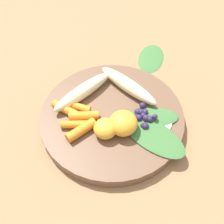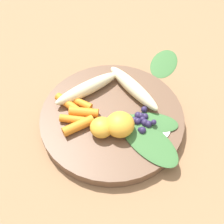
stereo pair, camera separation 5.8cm
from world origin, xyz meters
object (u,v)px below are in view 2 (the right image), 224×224
(banana_peeled_left, at_px, (87,88))
(orange_segment_near, at_px, (120,124))
(bowl, at_px, (112,119))
(banana_peeled_right, at_px, (132,87))
(kale_leaf_stray, at_px, (163,62))

(banana_peeled_left, bearing_deg, orange_segment_near, 90.09)
(bowl, distance_m, banana_peeled_right, 0.08)
(bowl, distance_m, banana_peeled_left, 0.08)
(kale_leaf_stray, bearing_deg, banana_peeled_right, 167.21)
(banana_peeled_left, height_order, banana_peeled_right, same)
(banana_peeled_left, xyz_separation_m, orange_segment_near, (0.04, 0.10, 0.01))
(orange_segment_near, bearing_deg, banana_peeled_right, -158.91)
(kale_leaf_stray, bearing_deg, orange_segment_near, 176.27)
(banana_peeled_left, relative_size, orange_segment_near, 2.73)
(banana_peeled_right, xyz_separation_m, kale_leaf_stray, (-0.13, -0.00, -0.03))
(bowl, distance_m, orange_segment_near, 0.05)
(banana_peeled_right, bearing_deg, orange_segment_near, 127.93)
(banana_peeled_left, distance_m, banana_peeled_right, 0.09)
(bowl, bearing_deg, banana_peeled_left, -103.56)
(banana_peeled_left, distance_m, orange_segment_near, 0.11)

